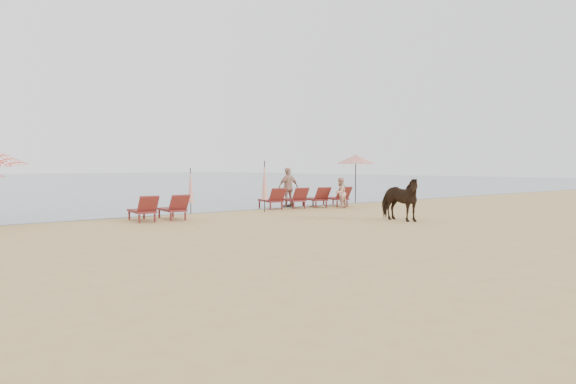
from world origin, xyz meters
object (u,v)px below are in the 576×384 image
object	(u,v)px
lounger_cluster_right	(306,198)
cow	(399,199)
umbrella_closed_right	(191,186)
beachgoer_right_a	(340,193)
lounger_cluster_left	(159,208)
umbrella_closed_left	(265,181)
beachgoer_right_b	(288,187)
umbrella_open_right	(356,159)

from	to	relation	value
lounger_cluster_right	cow	xyz separation A→B (m)	(-0.88, -6.59, 0.33)
umbrella_closed_right	beachgoer_right_a	xyz separation A→B (m)	(7.08, -1.67, -0.47)
umbrella_closed_right	lounger_cluster_left	bearing A→B (deg)	-140.85
lounger_cluster_right	umbrella_closed_left	world-z (taller)	umbrella_closed_left
lounger_cluster_right	umbrella_closed_right	world-z (taller)	umbrella_closed_right
umbrella_closed_left	umbrella_closed_right	bearing A→B (deg)	157.73
umbrella_closed_left	beachgoer_right_b	xyz separation A→B (m)	(2.43, 1.51, -0.41)
lounger_cluster_right	umbrella_open_right	world-z (taller)	umbrella_open_right
umbrella_closed_right	beachgoer_right_a	distance (m)	7.29
umbrella_open_right	beachgoer_right_a	bearing A→B (deg)	-138.95
umbrella_open_right	umbrella_closed_left	xyz separation A→B (m)	(-7.38, -1.82, -1.03)
cow	beachgoer_right_b	size ratio (longest dim) A/B	0.97
beachgoer_right_b	umbrella_closed_left	bearing A→B (deg)	33.18
beachgoer_right_a	beachgoer_right_b	world-z (taller)	beachgoer_right_b
lounger_cluster_right	umbrella_closed_left	size ratio (longest dim) A/B	2.03
umbrella_closed_right	beachgoer_right_b	world-z (taller)	beachgoer_right_b
beachgoer_right_a	lounger_cluster_left	bearing A→B (deg)	-13.95
beachgoer_right_a	beachgoer_right_b	size ratio (longest dim) A/B	0.75
umbrella_closed_right	lounger_cluster_right	bearing A→B (deg)	-4.33
lounger_cluster_right	beachgoer_right_b	xyz separation A→B (m)	(-0.54, 0.75, 0.51)
lounger_cluster_left	lounger_cluster_right	bearing A→B (deg)	11.76
umbrella_open_right	umbrella_closed_right	bearing A→B (deg)	-170.51
lounger_cluster_left	lounger_cluster_right	size ratio (longest dim) A/B	0.42
lounger_cluster_left	beachgoer_right_b	size ratio (longest dim) A/B	0.98
cow	lounger_cluster_right	bearing A→B (deg)	80.67
cow	beachgoer_right_a	size ratio (longest dim) A/B	1.28
umbrella_closed_right	beachgoer_right_b	xyz separation A→B (m)	(5.40, 0.30, -0.22)
beachgoer_right_b	lounger_cluster_left	bearing A→B (deg)	16.10
lounger_cluster_left	umbrella_closed_left	distance (m)	5.14
umbrella_open_right	umbrella_closed_left	bearing A→B (deg)	-159.99
umbrella_open_right	umbrella_closed_right	world-z (taller)	umbrella_open_right
umbrella_closed_left	umbrella_closed_right	size ratio (longest dim) A/B	1.16
lounger_cluster_left	cow	size ratio (longest dim) A/B	1.01
umbrella_open_right	beachgoer_right_b	bearing A→B (deg)	-170.28
lounger_cluster_left	umbrella_closed_left	size ratio (longest dim) A/B	0.85
lounger_cluster_left	umbrella_open_right	size ratio (longest dim) A/B	0.72
umbrella_closed_right	beachgoer_right_b	distance (m)	5.41
umbrella_closed_left	umbrella_closed_right	distance (m)	3.21
cow	umbrella_open_right	bearing A→B (deg)	53.62
lounger_cluster_right	beachgoer_right_b	bearing A→B (deg)	136.80
beachgoer_right_b	lounger_cluster_right	bearing A→B (deg)	127.07
lounger_cluster_right	beachgoer_right_a	xyz separation A→B (m)	(1.14, -1.22, 0.27)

